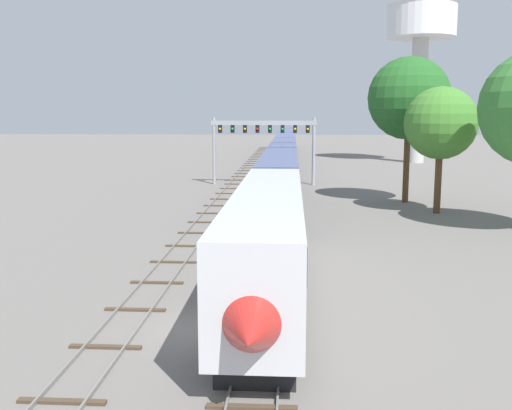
# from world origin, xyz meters

# --- Properties ---
(ground_plane) EXTENTS (400.00, 400.00, 0.00)m
(ground_plane) POSITION_xyz_m (0.00, 0.00, 0.00)
(ground_plane) COLOR slate
(track_main) EXTENTS (2.60, 200.00, 0.16)m
(track_main) POSITION_xyz_m (2.00, 60.00, 0.07)
(track_main) COLOR slate
(track_main) RESTS_ON ground
(track_near) EXTENTS (2.60, 160.00, 0.16)m
(track_near) POSITION_xyz_m (-3.50, 40.00, 0.07)
(track_near) COLOR slate
(track_near) RESTS_ON ground
(passenger_train) EXTENTS (3.04, 134.09, 4.80)m
(passenger_train) POSITION_xyz_m (2.00, 60.86, 2.61)
(passenger_train) COLOR silver
(passenger_train) RESTS_ON ground
(signal_gantry) EXTENTS (12.10, 0.49, 7.70)m
(signal_gantry) POSITION_xyz_m (-0.25, 46.29, 5.73)
(signal_gantry) COLOR #999BA0
(signal_gantry) RESTS_ON ground
(water_tower) EXTENTS (11.21, 11.21, 26.51)m
(water_tower) POSITION_xyz_m (23.62, 78.01, 21.37)
(water_tower) COLOR beige
(water_tower) RESTS_ON ground
(trackside_tree_left) EXTENTS (7.48, 7.48, 13.29)m
(trackside_tree_left) POSITION_xyz_m (13.59, 33.41, 9.52)
(trackside_tree_left) COLOR brown
(trackside_tree_left) RESTS_ON ground
(trackside_tree_mid) EXTENTS (5.92, 5.92, 10.39)m
(trackside_tree_mid) POSITION_xyz_m (15.11, 27.60, 7.40)
(trackside_tree_mid) COLOR brown
(trackside_tree_mid) RESTS_ON ground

